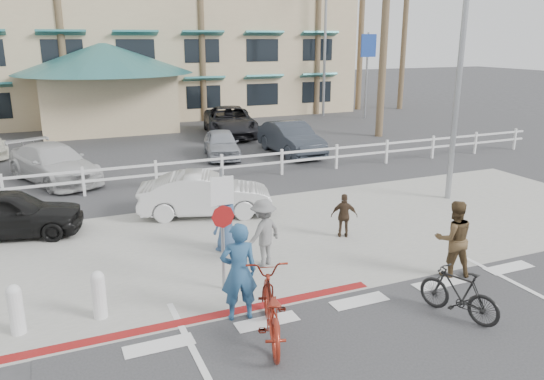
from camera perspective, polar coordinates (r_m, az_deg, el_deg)
name	(u,v)px	position (r m, az deg, el deg)	size (l,w,h in m)	color
ground	(377,316)	(10.50, 11.18, -13.11)	(140.00, 140.00, 0.00)	#333335
bike_path	(450,375)	(9.19, 18.57, -18.30)	(12.00, 16.00, 0.01)	#333335
sidewalk_plaza	(279,237)	(14.05, 0.79, -5.04)	(22.00, 7.00, 0.01)	gray
cross_street	(230,197)	(17.58, -4.56, -0.73)	(40.00, 5.00, 0.01)	#333335
parking_lot	(166,145)	(26.51, -11.30, 4.73)	(50.00, 16.00, 0.01)	#333335
curb_red	(206,318)	(10.30, -7.15, -13.46)	(7.00, 0.25, 0.02)	maroon
rail_fence	(225,168)	(19.44, -5.12, 2.40)	(29.40, 0.16, 1.00)	silver
building	(149,29)	(39.16, -13.10, 16.50)	(28.00, 16.00, 11.30)	#CDB68C
sign_post	(222,224)	(10.76, -5.36, -3.64)	(0.50, 0.10, 2.90)	gray
bollard_0	(99,295)	(10.52, -18.12, -10.65)	(0.26, 0.26, 0.95)	silver
bollard_1	(16,309)	(10.54, -25.84, -11.49)	(0.26, 0.26, 0.95)	silver
streetlight_0	(461,57)	(17.59, 19.66, 13.31)	(0.60, 2.00, 9.00)	gray
streetlight_1	(325,43)	(35.94, 5.72, 15.47)	(0.60, 2.00, 9.50)	gray
info_sign	(367,75)	(35.34, 10.14, 12.13)	(1.20, 0.16, 5.60)	navy
palm_3	(57,1)	(32.54, -22.12, 18.35)	(4.00, 4.00, 14.00)	#1D4A1C
palm_5	(201,13)	(33.82, -7.68, 18.34)	(4.00, 4.00, 13.00)	#1D4A1C
palm_7	(318,7)	(36.87, 5.02, 18.99)	(4.00, 4.00, 14.00)	#1D4A1C
palm_8	(362,2)	(39.78, 9.70, 19.34)	(4.00, 4.00, 15.00)	#1D4A1C
palm_9	(405,17)	(40.62, 14.16, 17.61)	(4.00, 4.00, 13.00)	#1D4A1C
bike_red	(270,308)	(9.37, -0.20, -12.54)	(0.77, 2.20, 1.16)	maroon
rider_red	(239,272)	(9.82, -3.59, -8.78)	(0.69, 0.45, 1.89)	navy
bike_black	(459,293)	(10.65, 19.46, -10.42)	(0.45, 1.61, 0.97)	black
rider_black	(454,239)	(12.23, 18.94, -4.97)	(0.84, 0.65, 1.72)	#513D24
pedestrian_a	(263,233)	(12.09, -0.93, -4.65)	(1.02, 0.59, 1.58)	slate
pedestrian_child	(344,216)	(13.98, 7.77, -2.76)	(0.69, 0.29, 1.18)	#3F2D1E
pedestrian_b	(226,219)	(13.01, -4.98, -3.16)	(0.78, 0.51, 1.59)	#304A6E
car_white_sedan	(205,194)	(15.68, -7.18, -0.48)	(1.35, 3.86, 1.27)	silver
car_red_compact	(8,213)	(15.54, -26.55, -2.25)	(1.51, 3.74, 1.28)	black
lot_car_1	(54,163)	(20.83, -22.43, 2.65)	(1.89, 4.65, 1.35)	silver
lot_car_2	(221,144)	(23.38, -5.46, 4.97)	(1.42, 3.54, 1.20)	#8E939E
lot_car_3	(291,138)	(23.91, 2.05, 5.57)	(1.52, 4.36, 1.44)	#282D35
lot_car_5	(230,121)	(28.68, -4.58, 7.37)	(2.54, 5.51, 1.53)	black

